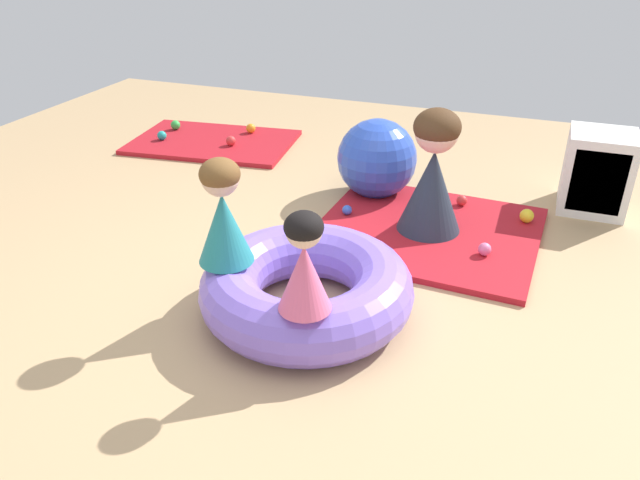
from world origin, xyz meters
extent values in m
plane|color=tan|center=(0.00, 0.00, 0.00)|extent=(8.00, 8.00, 0.00)
cube|color=#B21923|center=(-1.76, 2.17, 0.02)|extent=(1.53, 1.10, 0.04)
cube|color=#B21923|center=(0.44, 1.12, 0.02)|extent=(1.47, 1.32, 0.04)
torus|color=#8466E0|center=(0.02, 0.00, 0.16)|extent=(1.12, 1.12, 0.31)
cone|color=teal|center=(-0.37, -0.13, 0.50)|extent=(0.39, 0.39, 0.37)
sphere|color=beige|center=(-0.37, -0.13, 0.77)|extent=(0.18, 0.18, 0.18)
ellipsoid|color=brown|center=(-0.37, -0.13, 0.79)|extent=(0.20, 0.20, 0.16)
cone|color=#E5608E|center=(0.16, -0.38, 0.47)|extent=(0.25, 0.25, 0.32)
sphere|color=beige|center=(0.16, -0.38, 0.71)|extent=(0.16, 0.16, 0.16)
ellipsoid|color=black|center=(0.16, -0.38, 0.72)|extent=(0.17, 0.17, 0.14)
cone|color=#232D3D|center=(0.44, 1.12, 0.31)|extent=(0.53, 0.53, 0.54)
sphere|color=beige|center=(0.44, 1.12, 0.70)|extent=(0.27, 0.27, 0.27)
ellipsoid|color=#472D19|center=(0.44, 1.12, 0.73)|extent=(0.29, 0.29, 0.23)
sphere|color=red|center=(-1.53, 2.10, 0.08)|extent=(0.09, 0.09, 0.09)
sphere|color=pink|center=(0.83, 0.89, 0.08)|extent=(0.08, 0.08, 0.08)
sphere|color=teal|center=(-2.20, 2.02, 0.08)|extent=(0.08, 0.08, 0.08)
sphere|color=blue|center=(-0.13, 1.13, 0.07)|extent=(0.07, 0.07, 0.07)
sphere|color=orange|center=(-1.52, 2.48, 0.08)|extent=(0.09, 0.09, 0.09)
sphere|color=yellow|center=(1.04, 1.44, 0.09)|extent=(0.09, 0.09, 0.09)
sphere|color=green|center=(-2.24, 2.32, 0.08)|extent=(0.09, 0.09, 0.09)
sphere|color=red|center=(0.59, 1.56, 0.08)|extent=(0.08, 0.08, 0.08)
sphere|color=blue|center=(-0.06, 1.60, 0.29)|extent=(0.58, 0.58, 0.58)
cube|color=silver|center=(1.44, 1.92, 0.28)|extent=(0.44, 0.44, 0.56)
cube|color=#2D2D33|center=(1.44, 1.80, 0.28)|extent=(0.34, 0.20, 0.44)
camera|label=1|loc=(1.02, -2.49, 1.89)|focal=34.32mm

